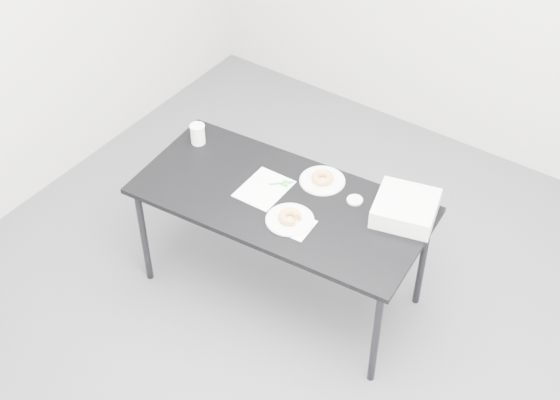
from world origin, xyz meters
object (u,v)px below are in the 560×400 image
Objects in this scene: scorecard at (264,189)px; donut_near at (290,216)px; plate_near at (290,220)px; table at (281,206)px; bakery_box at (406,208)px; pen at (281,183)px; donut_far at (322,177)px; coffee_cup at (198,134)px; plate_far at (322,181)px.

donut_near reaches higher than scorecard.
donut_near reaches higher than plate_near.
plate_near reaches higher than table.
bakery_box is (0.46, 0.37, 0.04)m from plate_near.
pen is at bearing 133.47° from plate_near.
pen is 0.22m from donut_far.
donut_near reaches higher than donut_far.
bakery_box is at bearing 5.92° from coffee_cup.
plate_near is at bearing -156.18° from bakery_box.
coffee_cup is at bearing -171.20° from plate_far.
pen is at bearing 133.47° from donut_near.
donut_far is 0.49m from bakery_box.
plate_far is at bearing 8.80° from coffee_cup.
donut_far is 0.77m from coffee_cup.
plate_near is (0.20, -0.21, -0.00)m from pen.
plate_far is (-0.03, 0.36, -0.00)m from plate_near.
donut_near is 0.38× the size of bakery_box.
donut_far is at bearing -3.27° from pen.
bakery_box is at bearing 38.55° from donut_near.
donut_far is at bearing 166.67° from bakery_box.
scorecard is (-0.12, 0.01, 0.05)m from table.
plate_near reaches higher than scorecard.
scorecard is at bearing 153.56° from plate_near.
pen is 1.15× the size of donut_near.
plate_far is (0.17, 0.15, -0.00)m from pen.
scorecard is at bearing -133.82° from plate_far.
donut_far is at bearing 61.98° from table.
donut_far is (-0.03, 0.36, 0.02)m from plate_near.
coffee_cup is 0.39× the size of bakery_box.
plate_near is 2.15× the size of donut_far.
donut_far is (0.10, 0.24, 0.08)m from table.
table is 13.94× the size of donut_far.
bakery_box reaches higher than pen.
donut_far is at bearing 0.00° from plate_far.
scorecard is at bearing 153.56° from donut_near.
coffee_cup reaches higher than donut_far.
donut_near is 0.47× the size of plate_far.
bakery_box is (0.49, 0.01, 0.03)m from donut_far.
donut_near is at bearing -27.58° from scorecard.
plate_near is at bearing 180.00° from donut_near.
bakery_box reaches higher than plate_near.
pen is (-0.07, 0.10, 0.06)m from table.
table is at bearing -113.09° from plate_far.
bakery_box is (0.60, 0.25, 0.11)m from table.
donut_near reaches higher than table.
pen is 0.68m from bakery_box.
table is 12.07× the size of pen.
coffee_cup is (-0.79, 0.24, 0.03)m from donut_near.
donut_near is 0.36m from donut_far.
coffee_cup is (-0.60, 0.03, 0.05)m from pen.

